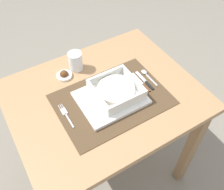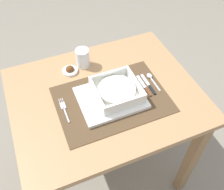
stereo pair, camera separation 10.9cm
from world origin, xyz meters
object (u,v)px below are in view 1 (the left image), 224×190
dining_table (105,111)px  fork (65,114)px  porridge_bowl (116,90)px  butter_knife (145,81)px  bread_knife (142,84)px  spoon (146,74)px  drinking_glass (76,62)px  condiment_saucer (64,75)px

dining_table → fork: (-0.19, -0.01, 0.13)m
porridge_bowl → butter_knife: porridge_bowl is taller
porridge_bowl → bread_knife: bearing=-0.3°
fork → porridge_bowl: bearing=-2.0°
spoon → dining_table: bearing=-175.3°
dining_table → drinking_glass: size_ratio=9.01×
fork → bread_knife: 0.37m
fork → spoon: spoon is taller
spoon → fork: bearing=-173.9°
spoon → butter_knife: size_ratio=0.85×
dining_table → fork: fork is taller
dining_table → spoon: (0.23, 0.00, 0.13)m
bread_knife → spoon: bearing=37.8°
butter_knife → bread_knife: size_ratio=1.03×
spoon → butter_knife: spoon is taller
butter_knife → condiment_saucer: 0.38m
bread_knife → butter_knife: bearing=7.6°
bread_knife → condiment_saucer: condiment_saucer is taller
butter_knife → drinking_glass: 0.34m
spoon → drinking_glass: bearing=144.6°
dining_table → bread_knife: bread_knife is taller
bread_knife → drinking_glass: drinking_glass is taller
dining_table → condiment_saucer: bearing=118.4°
spoon → butter_knife: (-0.03, -0.04, -0.00)m
condiment_saucer → butter_knife: bearing=-36.6°
porridge_bowl → butter_knife: bearing=0.9°
porridge_bowl → bread_knife: (0.14, -0.00, -0.03)m
porridge_bowl → bread_knife: porridge_bowl is taller
butter_knife → bread_knife: 0.02m
porridge_bowl → butter_knife: (0.16, 0.00, -0.03)m
spoon → drinking_glass: size_ratio=1.28×
condiment_saucer → fork: bearing=-113.0°
dining_table → butter_knife: size_ratio=5.99×
drinking_glass → condiment_saucer: 0.08m
fork → spoon: (0.43, 0.02, 0.00)m
dining_table → condiment_saucer: size_ratio=11.27×
spoon → condiment_saucer: 0.39m
porridge_bowl → drinking_glass: size_ratio=2.07×
butter_knife → bread_knife: same height
porridge_bowl → fork: bearing=174.6°
dining_table → spoon: bearing=1.2°
bread_knife → porridge_bowl: bearing=178.7°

